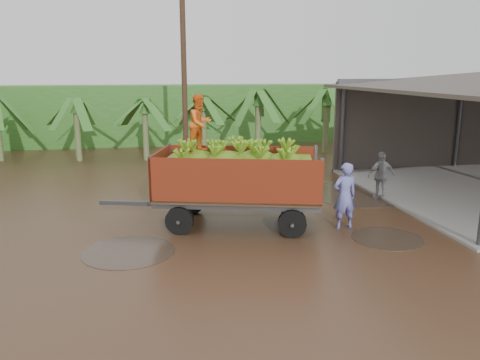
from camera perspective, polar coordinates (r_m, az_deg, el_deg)
name	(u,v)px	position (r m, az deg, el deg)	size (l,w,h in m)	color
ground	(250,216)	(14.72, 1.23, -4.40)	(100.00, 100.00, 0.00)	black
hedge_north	(168,114)	(29.89, -8.72, 7.93)	(22.00, 3.00, 3.60)	#2D661E
banana_trailer	(238,177)	(13.57, -0.30, 0.33)	(6.63, 3.42, 3.80)	#9C2C16
man_blue	(345,196)	(13.68, 12.65, -1.89)	(0.70, 0.46, 1.93)	#696EC0
man_grey	(381,176)	(17.17, 16.84, 0.52)	(1.00, 0.42, 1.70)	gray
utility_pole	(184,74)	(21.21, -6.84, 12.76)	(1.20, 0.24, 8.55)	#47301E
banana_plants	(59,142)	(19.31, -21.18, 4.35)	(21.61, 20.00, 3.88)	#2D661E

